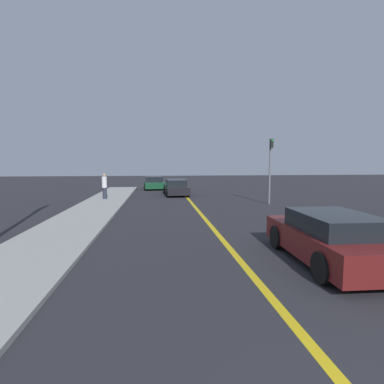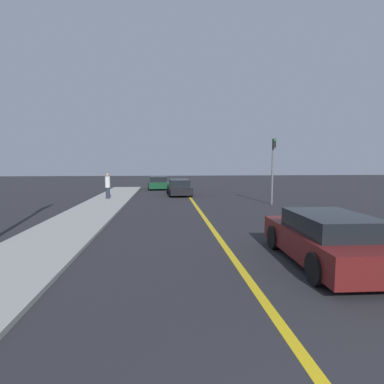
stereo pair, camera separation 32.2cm
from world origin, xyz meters
TOP-DOWN VIEW (x-y plane):
  - road_center_line at (0.00, 18.00)m, footprint 0.20×60.00m
  - sidewalk_left at (-5.75, 15.54)m, footprint 2.76×31.07m
  - car_near_right_lane at (2.32, 6.86)m, footprint 2.12×4.46m
  - car_ahead_center at (-0.72, 23.99)m, footprint 2.00×4.48m
  - car_far_distant at (-2.57, 29.57)m, footprint 2.16×3.91m
  - pedestrian_mid_group at (-5.92, 21.03)m, footprint 0.34×0.34m
  - traffic_light at (4.88, 17.86)m, footprint 0.18×0.40m

SIDE VIEW (x-z plane):
  - road_center_line at x=0.00m, z-range 0.00..0.01m
  - sidewalk_left at x=-5.75m, z-range 0.00..0.11m
  - car_far_distant at x=-2.57m, z-range -0.03..1.24m
  - car_ahead_center at x=-0.72m, z-range -0.03..1.25m
  - car_near_right_lane at x=2.32m, z-range -0.01..1.34m
  - pedestrian_mid_group at x=-5.92m, z-range 0.12..1.91m
  - traffic_light at x=4.88m, z-range 0.47..4.59m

